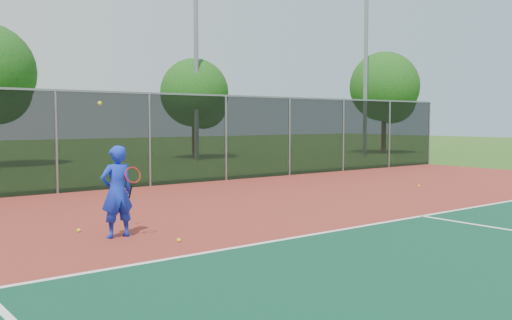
% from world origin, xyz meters
% --- Properties ---
extents(ground, '(120.00, 120.00, 0.00)m').
position_xyz_m(ground, '(0.00, 0.00, 0.00)').
color(ground, '#2A5317').
rests_on(ground, ground).
extents(court_apron, '(30.00, 20.00, 0.02)m').
position_xyz_m(court_apron, '(0.00, 2.00, 0.01)').
color(court_apron, maroon).
rests_on(court_apron, ground).
extents(fence_back, '(30.00, 0.06, 3.03)m').
position_xyz_m(fence_back, '(0.00, 12.00, 1.56)').
color(fence_back, black).
rests_on(fence_back, court_apron).
extents(tennis_player, '(0.62, 0.62, 2.47)m').
position_xyz_m(tennis_player, '(-4.27, 5.04, 0.86)').
color(tennis_player, '#152FCD').
rests_on(tennis_player, court_apron).
extents(practice_ball_0, '(0.07, 0.07, 0.07)m').
position_xyz_m(practice_ball_0, '(-4.66, 5.94, 0.06)').
color(practice_ball_0, yellow).
rests_on(practice_ball_0, court_apron).
extents(practice_ball_1, '(0.07, 0.07, 0.07)m').
position_xyz_m(practice_ball_1, '(-3.60, 4.00, 0.06)').
color(practice_ball_1, yellow).
rests_on(practice_ball_1, court_apron).
extents(practice_ball_5, '(0.07, 0.07, 0.07)m').
position_xyz_m(practice_ball_5, '(6.64, 6.47, 0.06)').
color(practice_ball_5, yellow).
rests_on(practice_ball_5, court_apron).
extents(floodlight_n, '(0.90, 0.40, 11.76)m').
position_xyz_m(floodlight_n, '(7.56, 21.26, 6.65)').
color(floodlight_n, gray).
rests_on(floodlight_n, ground).
extents(floodlight_ne, '(0.90, 0.40, 11.76)m').
position_xyz_m(floodlight_ne, '(17.04, 17.87, 6.65)').
color(floodlight_ne, gray).
rests_on(floodlight_ne, ground).
extents(tree_back_mid, '(3.80, 3.80, 5.58)m').
position_xyz_m(tree_back_mid, '(8.36, 22.52, 3.50)').
color(tree_back_mid, '#332212').
rests_on(tree_back_mid, ground).
extents(tree_back_right, '(4.43, 4.43, 6.51)m').
position_xyz_m(tree_back_right, '(20.47, 19.13, 4.09)').
color(tree_back_right, '#332212').
rests_on(tree_back_right, ground).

